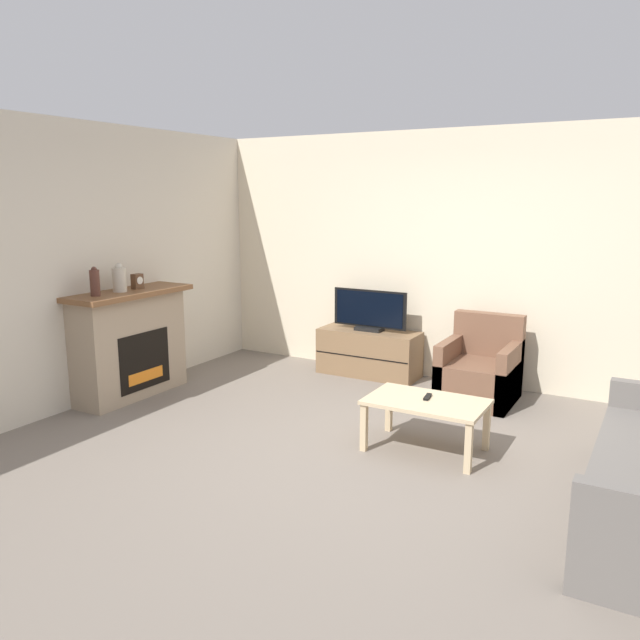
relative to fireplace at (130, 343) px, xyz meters
The scene contains 12 objects.
ground_plane 2.78m from the fireplace, ahead, with size 24.00×24.00×0.00m, color slate.
wall_back 3.56m from the fireplace, 38.63° to the left, with size 12.00×0.06×2.70m.
wall_left 0.87m from the fireplace, 131.39° to the right, with size 0.06×12.00×2.70m.
fireplace is the anchor object (origin of this frame).
mantel_vase_left 0.77m from the fireplace, 87.56° to the right, with size 0.09×0.09×0.28m.
mantel_vase_centre_left 0.67m from the fireplace, 80.35° to the right, with size 0.13×0.13×0.28m.
mantel_clock 0.62m from the fireplace, 82.40° to the left, with size 0.08×0.11×0.15m.
tv_stand 2.60m from the fireplace, 46.44° to the left, with size 1.14×0.45×0.52m.
tv 2.59m from the fireplace, 46.41° to the left, with size 0.88×0.18×0.46m.
armchair 3.52m from the fireplace, 27.35° to the left, with size 0.70×0.76×0.84m.
coffee_table 3.10m from the fireplace, ahead, with size 0.93×0.58×0.42m.
remote 3.09m from the fireplace, ahead, with size 0.06×0.15×0.02m.
Camera 1 is at (1.97, -4.10, 2.01)m, focal length 35.00 mm.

